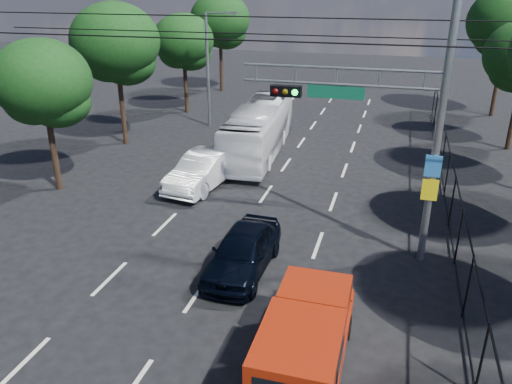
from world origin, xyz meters
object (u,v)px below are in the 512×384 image
(red_pickup, at_px, (306,339))
(navy_hatchback, at_px, (243,251))
(white_van, at_px, (203,170))
(white_bus, at_px, (259,130))
(signal_mast, at_px, (400,104))

(red_pickup, distance_m, navy_hatchback, 4.89)
(navy_hatchback, bearing_deg, white_van, 122.55)
(navy_hatchback, height_order, white_bus, white_bus)
(navy_hatchback, xyz_separation_m, white_bus, (-2.79, 11.68, 0.62))
(signal_mast, bearing_deg, navy_hatchback, -151.80)
(red_pickup, relative_size, white_van, 1.03)
(signal_mast, relative_size, navy_hatchback, 2.23)
(signal_mast, xyz_separation_m, red_pickup, (-1.55, -6.33, -4.26))
(red_pickup, bearing_deg, white_van, 122.81)
(white_van, bearing_deg, navy_hatchback, -51.27)
(navy_hatchback, relative_size, white_van, 0.89)
(signal_mast, bearing_deg, white_van, 153.56)
(navy_hatchback, bearing_deg, white_bus, 104.59)
(white_bus, bearing_deg, white_van, -106.46)
(white_bus, bearing_deg, red_pickup, -74.43)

